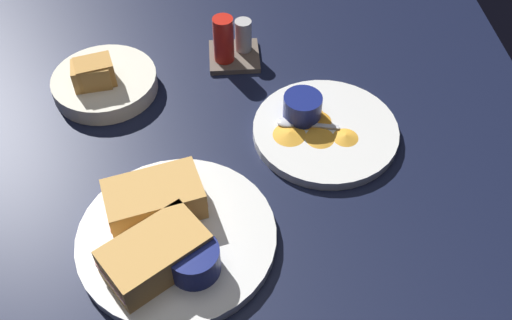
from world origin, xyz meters
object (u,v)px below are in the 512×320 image
(plate_sandwich_main, at_px, (177,237))
(sandwich_half_far, at_px, (155,254))
(plate_chips_companion, at_px, (325,131))
(bread_basket_rear, at_px, (103,81))
(condiment_caddy, at_px, (232,44))
(sandwich_half_near, at_px, (155,199))
(ramekin_dark_sauce, at_px, (194,259))
(spoon_by_gravy_ramekin, at_px, (295,123))
(ramekin_light_gravy, at_px, (302,106))
(spoon_by_dark_ramekin, at_px, (177,237))

(plate_sandwich_main, bearing_deg, sandwich_half_far, -116.87)
(plate_chips_companion, bearing_deg, plate_sandwich_main, -141.43)
(sandwich_half_far, distance_m, bread_basket_rear, 0.38)
(sandwich_half_far, bearing_deg, condiment_caddy, 74.97)
(bread_basket_rear, bearing_deg, sandwich_half_near, -69.81)
(condiment_caddy, bearing_deg, ramekin_dark_sauce, -98.74)
(plate_chips_companion, relative_size, spoon_by_gravy_ramekin, 2.33)
(condiment_caddy, bearing_deg, ramekin_light_gravy, -58.85)
(plate_sandwich_main, xyz_separation_m, spoon_by_dark_ramekin, (0.00, -0.01, 0.01))
(ramekin_dark_sauce, distance_m, condiment_caddy, 0.45)
(ramekin_dark_sauce, xyz_separation_m, ramekin_light_gravy, (0.17, 0.27, -0.00))
(sandwich_half_far, bearing_deg, sandwich_half_near, 93.13)
(ramekin_dark_sauce, relative_size, condiment_caddy, 0.71)
(sandwich_half_far, relative_size, ramekin_light_gravy, 2.43)
(bread_basket_rear, bearing_deg, plate_chips_companion, -20.04)
(sandwich_half_near, relative_size, sandwich_half_far, 0.97)
(plate_sandwich_main, relative_size, plate_chips_companion, 1.17)
(ramekin_dark_sauce, bearing_deg, sandwich_half_near, 118.25)
(sandwich_half_near, xyz_separation_m, plate_chips_companion, (0.26, 0.14, -0.03))
(plate_sandwich_main, relative_size, bread_basket_rear, 1.53)
(plate_sandwich_main, distance_m, sandwich_half_near, 0.06)
(sandwich_half_near, height_order, sandwich_half_far, same)
(sandwich_half_near, relative_size, bread_basket_rear, 0.83)
(bread_basket_rear, distance_m, condiment_caddy, 0.23)
(spoon_by_dark_ramekin, bearing_deg, condiment_caddy, 76.85)
(spoon_by_dark_ramekin, xyz_separation_m, condiment_caddy, (0.09, 0.39, 0.01))
(ramekin_light_gravy, distance_m, condiment_caddy, 0.20)
(condiment_caddy, bearing_deg, sandwich_half_far, -105.03)
(plate_sandwich_main, height_order, spoon_by_gravy_ramekin, spoon_by_gravy_ramekin)
(ramekin_light_gravy, bearing_deg, condiment_caddy, 121.15)
(ramekin_light_gravy, height_order, spoon_by_gravy_ramekin, ramekin_light_gravy)
(plate_sandwich_main, bearing_deg, plate_chips_companion, 38.57)
(sandwich_half_far, distance_m, spoon_by_gravy_ramekin, 0.32)
(ramekin_dark_sauce, relative_size, spoon_by_dark_ramekin, 0.71)
(plate_chips_companion, height_order, condiment_caddy, condiment_caddy)
(sandwich_half_far, xyz_separation_m, spoon_by_dark_ramekin, (0.02, 0.04, -0.02))
(sandwich_half_near, xyz_separation_m, condiment_caddy, (0.12, 0.34, -0.01))
(spoon_by_dark_ramekin, distance_m, spoon_by_gravy_ramekin, 0.27)
(sandwich_half_near, bearing_deg, bread_basket_rear, 110.19)
(sandwich_half_near, relative_size, spoon_by_dark_ramekin, 1.54)
(ramekin_dark_sauce, relative_size, spoon_by_gravy_ramekin, 0.68)
(plate_chips_companion, distance_m, spoon_by_gravy_ramekin, 0.05)
(plate_sandwich_main, height_order, ramekin_dark_sauce, ramekin_dark_sauce)
(sandwich_half_far, distance_m, plate_chips_companion, 0.35)
(plate_sandwich_main, bearing_deg, spoon_by_gravy_ramekin, 46.61)
(ramekin_dark_sauce, distance_m, bread_basket_rear, 0.40)
(spoon_by_dark_ramekin, relative_size, plate_chips_companion, 0.41)
(sandwich_half_far, bearing_deg, ramekin_dark_sauce, -11.40)
(sandwich_half_near, relative_size, plate_chips_companion, 0.63)
(ramekin_light_gravy, bearing_deg, plate_chips_companion, -39.81)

